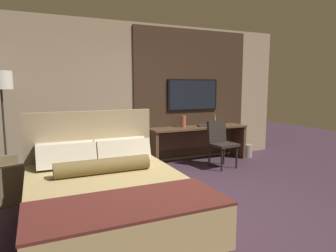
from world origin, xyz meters
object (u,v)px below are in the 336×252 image
at_px(bed, 108,200).
at_px(desk, 197,137).
at_px(vase_short, 183,121).
at_px(waste_bin, 247,151).
at_px(tv, 193,95).
at_px(book, 203,126).
at_px(vase_tall, 215,119).
at_px(floor_lamp, 1,90).
at_px(desk_chair, 220,139).

xyz_separation_m(bed, desk, (2.44, 2.36, 0.15)).
height_order(vase_short, waste_bin, vase_short).
relative_size(tv, book, 4.96).
distance_m(vase_tall, waste_bin, 1.07).
distance_m(tv, floor_lamp, 3.57).
bearing_deg(desk_chair, vase_short, 119.19).
xyz_separation_m(desk_chair, waste_bin, (1.02, 0.42, -0.40)).
height_order(desk_chair, vase_tall, vase_tall).
relative_size(bed, floor_lamp, 1.19).
relative_size(floor_lamp, book, 7.66).
relative_size(vase_tall, vase_short, 1.20).
bearing_deg(waste_bin, floor_lamp, 179.75).
bearing_deg(bed, book, 42.24).
bearing_deg(waste_bin, bed, -148.92).
relative_size(desk, book, 8.92).
height_order(bed, desk, bed).
xyz_separation_m(bed, waste_bin, (3.62, 2.18, -0.23)).
height_order(tv, desk_chair, tv).
relative_size(desk, waste_bin, 7.53).
bearing_deg(floor_lamp, vase_short, 3.43).
distance_m(bed, desk_chair, 3.15).
xyz_separation_m(desk_chair, book, (-0.05, 0.56, 0.21)).
height_order(desk, desk_chair, desk_chair).
relative_size(vase_short, waste_bin, 0.85).
bearing_deg(floor_lamp, tv, 5.90).
xyz_separation_m(tv, desk_chair, (0.17, -0.81, -0.85)).
xyz_separation_m(vase_tall, vase_short, (-0.75, 0.02, -0.02)).
height_order(bed, desk_chair, bed).
xyz_separation_m(vase_tall, book, (-0.32, -0.06, -0.13)).
height_order(bed, book, bed).
bearing_deg(vase_short, floor_lamp, -176.57).
xyz_separation_m(desk, waste_bin, (1.19, -0.17, -0.37)).
height_order(desk_chair, floor_lamp, floor_lamp).
bearing_deg(desk, vase_tall, 3.22).
height_order(desk, book, book).
height_order(desk, vase_tall, vase_tall).
xyz_separation_m(desk, floor_lamp, (-3.55, -0.15, 1.01)).
relative_size(bed, desk, 1.02).
relative_size(desk, vase_short, 8.81).
xyz_separation_m(vase_short, waste_bin, (1.50, -0.22, -0.71)).
bearing_deg(vase_tall, desk_chair, -113.43).
xyz_separation_m(bed, tv, (2.44, 2.57, 1.02)).
relative_size(floor_lamp, vase_short, 7.57).
xyz_separation_m(desk_chair, vase_tall, (0.27, 0.62, 0.34)).
relative_size(tv, waste_bin, 4.19).
distance_m(bed, desk, 3.39).
xyz_separation_m(floor_lamp, waste_bin, (4.74, -0.02, -1.38)).
height_order(bed, vase_tall, bed).
bearing_deg(bed, vase_short, 48.45).
relative_size(floor_lamp, vase_tall, 6.33).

